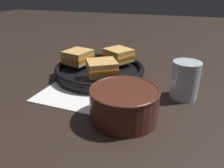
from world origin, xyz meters
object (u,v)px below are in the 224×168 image
Objects in this scene: spoon at (106,91)px; sandwich_near_right at (78,57)px; sandwich_far_left at (102,68)px; drinking_glass at (185,80)px; sandwich_near_left at (118,55)px; skillet at (100,71)px; soup_bowl at (124,102)px.

spoon is 0.21m from sandwich_near_right.
sandwich_far_left is (-0.03, 0.05, 0.06)m from spoon.
drinking_glass reaches higher than sandwich_far_left.
sandwich_near_left is 1.13× the size of drinking_glass.
spoon is at bearing -61.68° from skillet.
sandwich_near_left is at bearing 109.57° from soup_bowl.
sandwich_near_left is at bearing 26.72° from sandwich_near_right.
sandwich_near_right reaches higher than skillet.
sandwich_far_left reaches higher than soup_bowl.
skillet is 0.10m from sandwich_near_left.
drinking_glass is (0.29, -0.07, 0.03)m from skillet.
spoon is (-0.09, 0.11, -0.04)m from soup_bowl.
skillet is at bearing 140.85° from spoon.
soup_bowl is at bearing -70.43° from sandwich_near_left.
soup_bowl is 0.29m from skillet.
soup_bowl is 1.09× the size of spoon.
sandwich_near_right is at bearing 146.72° from sandwich_far_left.
sandwich_near_right is 0.15m from sandwich_far_left.
sandwich_near_right is at bearing 178.10° from skillet.
soup_bowl is 1.55× the size of sandwich_near_right.
sandwich_near_left is (0.05, 0.07, 0.04)m from skillet.
spoon is at bearing 129.01° from soup_bowl.
spoon is 1.43× the size of drinking_glass.
soup_bowl is at bearing -44.52° from sandwich_near_right.
soup_bowl is 0.33m from sandwich_near_left.
drinking_glass reaches higher than sandwich_near_left.
sandwich_near_left reaches higher than skillet.
sandwich_near_left is (-0.02, 0.20, 0.06)m from spoon.
sandwich_near_left reaches higher than soup_bowl.
skillet is 4.14× the size of sandwich_near_right.
soup_bowl is 0.38× the size of skillet.
drinking_glass is (0.14, 0.17, 0.01)m from soup_bowl.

